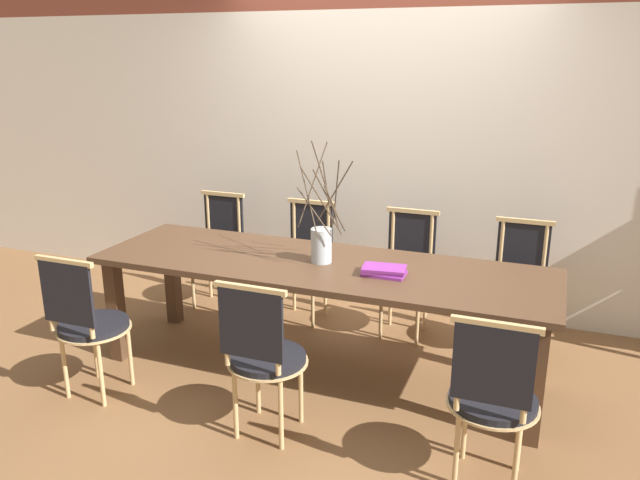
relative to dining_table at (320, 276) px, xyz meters
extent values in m
plane|color=brown|center=(0.00, 0.00, -0.66)|extent=(16.00, 16.00, 0.00)
cube|color=beige|center=(0.00, 1.31, 0.50)|extent=(12.00, 0.06, 2.32)
cube|color=#4C3321|center=(0.00, 0.00, 0.07)|extent=(2.88, 0.87, 0.04)
cube|color=#4C3321|center=(-1.34, -0.33, -0.30)|extent=(0.09, 0.09, 0.71)
cube|color=#4C3321|center=(1.34, -0.33, -0.30)|extent=(0.09, 0.09, 0.71)
cube|color=#4C3321|center=(-1.34, 0.33, -0.30)|extent=(0.09, 0.09, 0.71)
cube|color=#4C3321|center=(1.34, 0.33, -0.30)|extent=(0.09, 0.09, 0.71)
cylinder|color=black|center=(-1.17, -0.73, -0.22)|extent=(0.41, 0.41, 0.04)
cylinder|color=tan|center=(-1.17, -0.73, -0.24)|extent=(0.44, 0.44, 0.01)
cylinder|color=tan|center=(-1.31, -0.60, -0.45)|extent=(0.03, 0.03, 0.43)
cylinder|color=tan|center=(-1.04, -0.60, -0.45)|extent=(0.03, 0.03, 0.43)
cylinder|color=tan|center=(-1.31, -0.86, -0.45)|extent=(0.03, 0.03, 0.43)
cylinder|color=tan|center=(-1.04, -0.86, -0.45)|extent=(0.03, 0.03, 0.43)
cylinder|color=tan|center=(-1.32, -0.90, 0.03)|extent=(0.03, 0.03, 0.46)
cylinder|color=tan|center=(-1.03, -0.90, 0.03)|extent=(0.03, 0.03, 0.46)
cube|color=black|center=(-1.17, -0.91, 0.05)|extent=(0.35, 0.02, 0.37)
cube|color=tan|center=(-1.17, -0.90, 0.24)|extent=(0.39, 0.03, 0.03)
cylinder|color=black|center=(-0.02, -0.73, -0.22)|extent=(0.41, 0.41, 0.04)
cylinder|color=tan|center=(-0.02, -0.73, -0.24)|extent=(0.44, 0.44, 0.01)
cylinder|color=tan|center=(-0.15, -0.60, -0.45)|extent=(0.03, 0.03, 0.43)
cylinder|color=tan|center=(0.11, -0.60, -0.45)|extent=(0.03, 0.03, 0.43)
cylinder|color=tan|center=(-0.15, -0.86, -0.45)|extent=(0.03, 0.03, 0.43)
cylinder|color=tan|center=(0.11, -0.86, -0.45)|extent=(0.03, 0.03, 0.43)
cylinder|color=tan|center=(-0.16, -0.90, 0.03)|extent=(0.03, 0.03, 0.46)
cylinder|color=tan|center=(0.13, -0.90, 0.03)|extent=(0.03, 0.03, 0.46)
cube|color=black|center=(-0.02, -0.91, 0.05)|extent=(0.35, 0.02, 0.37)
cube|color=tan|center=(-0.02, -0.90, 0.24)|extent=(0.39, 0.03, 0.03)
cylinder|color=black|center=(1.15, -0.73, -0.22)|extent=(0.41, 0.41, 0.04)
cylinder|color=tan|center=(1.15, -0.73, -0.24)|extent=(0.44, 0.44, 0.01)
cylinder|color=tan|center=(1.02, -0.60, -0.45)|extent=(0.03, 0.03, 0.43)
cylinder|color=tan|center=(1.29, -0.60, -0.45)|extent=(0.03, 0.03, 0.43)
cylinder|color=tan|center=(1.02, -0.86, -0.45)|extent=(0.03, 0.03, 0.43)
cylinder|color=tan|center=(1.29, -0.86, -0.45)|extent=(0.03, 0.03, 0.43)
cylinder|color=tan|center=(1.01, -0.90, 0.03)|extent=(0.03, 0.03, 0.46)
cylinder|color=tan|center=(1.30, -0.90, 0.03)|extent=(0.03, 0.03, 0.46)
cube|color=black|center=(1.15, -0.91, 0.05)|extent=(0.35, 0.02, 0.37)
cube|color=tan|center=(1.15, -0.90, 0.24)|extent=(0.39, 0.03, 0.03)
cylinder|color=black|center=(-1.20, 0.73, -0.22)|extent=(0.41, 0.41, 0.04)
cylinder|color=tan|center=(-1.20, 0.73, -0.24)|extent=(0.44, 0.44, 0.01)
cylinder|color=tan|center=(-1.06, 0.60, -0.45)|extent=(0.03, 0.03, 0.43)
cylinder|color=tan|center=(-1.33, 0.60, -0.45)|extent=(0.03, 0.03, 0.43)
cylinder|color=tan|center=(-1.06, 0.86, -0.45)|extent=(0.03, 0.03, 0.43)
cylinder|color=tan|center=(-1.33, 0.86, -0.45)|extent=(0.03, 0.03, 0.43)
cylinder|color=tan|center=(-1.05, 0.90, 0.03)|extent=(0.03, 0.03, 0.46)
cylinder|color=tan|center=(-1.34, 0.90, 0.03)|extent=(0.03, 0.03, 0.46)
cube|color=black|center=(-1.20, 0.91, 0.05)|extent=(0.35, 0.02, 0.37)
cube|color=tan|center=(-1.20, 0.90, 0.24)|extent=(0.39, 0.03, 0.03)
cylinder|color=black|center=(-0.42, 0.73, -0.22)|extent=(0.41, 0.41, 0.04)
cylinder|color=tan|center=(-0.42, 0.73, -0.24)|extent=(0.44, 0.44, 0.01)
cylinder|color=tan|center=(-0.29, 0.60, -0.45)|extent=(0.03, 0.03, 0.43)
cylinder|color=tan|center=(-0.56, 0.60, -0.45)|extent=(0.03, 0.03, 0.43)
cylinder|color=tan|center=(-0.29, 0.86, -0.45)|extent=(0.03, 0.03, 0.43)
cylinder|color=tan|center=(-0.56, 0.86, -0.45)|extent=(0.03, 0.03, 0.43)
cylinder|color=tan|center=(-0.28, 0.90, 0.03)|extent=(0.03, 0.03, 0.46)
cylinder|color=tan|center=(-0.57, 0.90, 0.03)|extent=(0.03, 0.03, 0.46)
cube|color=black|center=(-0.42, 0.91, 0.05)|extent=(0.35, 0.02, 0.37)
cube|color=tan|center=(-0.42, 0.90, 0.24)|extent=(0.39, 0.03, 0.03)
cylinder|color=black|center=(0.38, 0.73, -0.22)|extent=(0.41, 0.41, 0.04)
cylinder|color=tan|center=(0.38, 0.73, -0.24)|extent=(0.44, 0.44, 0.01)
cylinder|color=tan|center=(0.51, 0.60, -0.45)|extent=(0.03, 0.03, 0.43)
cylinder|color=tan|center=(0.24, 0.60, -0.45)|extent=(0.03, 0.03, 0.43)
cylinder|color=tan|center=(0.51, 0.86, -0.45)|extent=(0.03, 0.03, 0.43)
cylinder|color=tan|center=(0.24, 0.86, -0.45)|extent=(0.03, 0.03, 0.43)
cylinder|color=tan|center=(0.52, 0.90, 0.03)|extent=(0.03, 0.03, 0.46)
cylinder|color=tan|center=(0.23, 0.90, 0.03)|extent=(0.03, 0.03, 0.46)
cube|color=black|center=(0.38, 0.91, 0.05)|extent=(0.35, 0.02, 0.37)
cube|color=tan|center=(0.38, 0.90, 0.24)|extent=(0.39, 0.03, 0.03)
cylinder|color=black|center=(1.16, 0.73, -0.22)|extent=(0.41, 0.41, 0.04)
cylinder|color=tan|center=(1.16, 0.73, -0.24)|extent=(0.44, 0.44, 0.01)
cylinder|color=tan|center=(1.29, 0.60, -0.45)|extent=(0.03, 0.03, 0.43)
cylinder|color=tan|center=(1.02, 0.60, -0.45)|extent=(0.03, 0.03, 0.43)
cylinder|color=tan|center=(1.29, 0.86, -0.45)|extent=(0.03, 0.03, 0.43)
cylinder|color=tan|center=(1.02, 0.86, -0.45)|extent=(0.03, 0.03, 0.43)
cylinder|color=tan|center=(1.30, 0.90, 0.03)|extent=(0.03, 0.03, 0.46)
cylinder|color=tan|center=(1.01, 0.90, 0.03)|extent=(0.03, 0.03, 0.46)
cube|color=black|center=(1.16, 0.91, 0.05)|extent=(0.35, 0.02, 0.37)
cube|color=tan|center=(1.16, 0.90, 0.24)|extent=(0.39, 0.03, 0.03)
cylinder|color=#B2BCC1|center=(0.00, 0.02, 0.20)|extent=(0.13, 0.13, 0.22)
cylinder|color=#473828|center=(-0.01, -0.09, 0.44)|extent=(0.23, 0.02, 0.28)
cylinder|color=#473828|center=(0.06, -0.05, 0.58)|extent=(0.15, 0.12, 0.56)
cylinder|color=#473828|center=(0.09, -0.01, 0.45)|extent=(0.07, 0.19, 0.30)
cylinder|color=#473828|center=(0.04, 0.15, 0.51)|extent=(0.27, 0.09, 0.42)
cylinder|color=#473828|center=(0.04, -0.09, 0.51)|extent=(0.24, 0.10, 0.42)
cylinder|color=#473828|center=(0.05, 0.01, 0.52)|extent=(0.04, 0.10, 0.44)
cylinder|color=#473828|center=(0.08, 0.07, 0.52)|extent=(0.10, 0.17, 0.44)
cylinder|color=#473828|center=(0.08, -0.05, 0.50)|extent=(0.16, 0.17, 0.40)
cylinder|color=#473828|center=(-0.08, 0.09, 0.56)|extent=(0.14, 0.18, 0.52)
cylinder|color=#473828|center=(-0.06, -0.07, 0.55)|extent=(0.19, 0.13, 0.49)
cube|color=#842D8C|center=(0.43, -0.07, 0.10)|extent=(0.25, 0.17, 0.02)
cube|color=#842D8C|center=(0.43, -0.07, 0.12)|extent=(0.26, 0.19, 0.02)
cube|color=#842D8C|center=(0.43, -0.06, 0.13)|extent=(0.27, 0.19, 0.02)
camera|label=1|loc=(1.32, -3.43, 1.36)|focal=35.00mm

